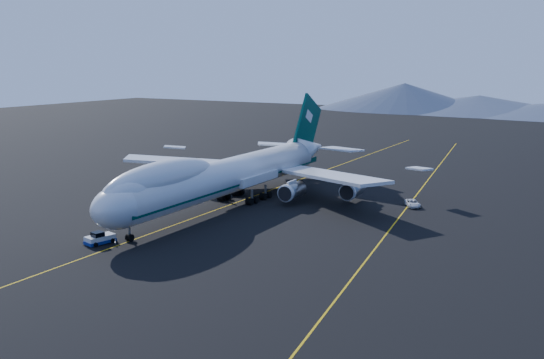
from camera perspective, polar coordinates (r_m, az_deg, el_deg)
The scene contains 6 objects.
ground at distance 113.18m, azimuth -4.07°, elevation -2.43°, with size 500.00×500.00×0.00m, color black.
taxiway_line_main at distance 113.18m, azimuth -4.07°, elevation -2.42°, with size 0.25×220.00×0.01m, color #CAA00B.
taxiway_line_side at distance 109.24m, azimuth 12.16°, elevation -3.14°, with size 0.25×200.00×0.01m, color #CAA00B.
boeing_747 at distance 112.00m, azimuth -4.10°, elevation 0.47°, with size 59.62×72.43×19.37m.
pushback_tug at distance 92.99m, azimuth -15.87°, elevation -5.45°, with size 3.23×4.72×1.89m.
service_van at distance 114.58m, azimuth 13.08°, elevation -2.19°, with size 2.17×4.70×1.31m, color silver.
Camera 1 is at (61.65, -91.19, 26.32)m, focal length 40.00 mm.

